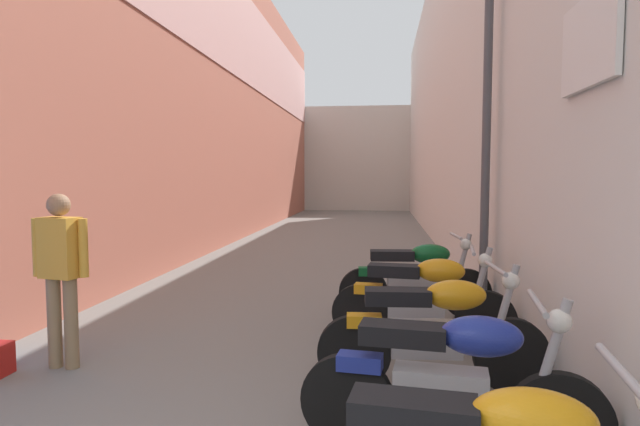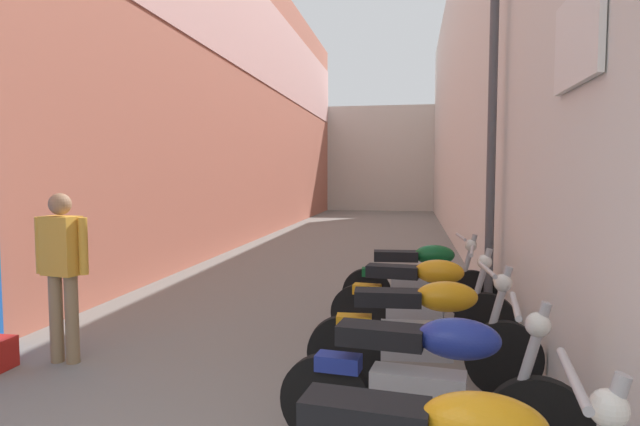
# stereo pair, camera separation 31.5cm
# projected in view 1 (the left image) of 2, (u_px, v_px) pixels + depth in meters

# --- Properties ---
(ground_plane) EXTENTS (41.00, 41.00, 0.00)m
(ground_plane) POSITION_uv_depth(u_px,v_px,m) (325.00, 255.00, 11.31)
(ground_plane) COLOR slate
(building_left) EXTENTS (0.45, 25.00, 7.67)m
(building_left) POSITION_uv_depth(u_px,v_px,m) (225.00, 91.00, 13.30)
(building_left) COLOR #B76651
(building_left) RESTS_ON ground
(building_right) EXTENTS (0.45, 25.00, 7.45)m
(building_right) POSITION_uv_depth(u_px,v_px,m) (447.00, 93.00, 12.70)
(building_right) COLOR silver
(building_right) RESTS_ON ground
(building_far_end) EXTENTS (8.15, 2.00, 5.09)m
(building_far_end) POSITION_uv_depth(u_px,v_px,m) (357.00, 159.00, 26.48)
(building_far_end) COLOR beige
(building_far_end) RESTS_ON ground
(motorcycle_second) EXTENTS (1.85, 0.58, 1.04)m
(motorcycle_second) POSITION_uv_depth(u_px,v_px,m) (451.00, 379.00, 3.15)
(motorcycle_second) COLOR black
(motorcycle_second) RESTS_ON ground
(motorcycle_third) EXTENTS (1.85, 0.58, 1.04)m
(motorcycle_third) POSITION_uv_depth(u_px,v_px,m) (433.00, 329.00, 4.19)
(motorcycle_third) COLOR black
(motorcycle_third) RESTS_ON ground
(motorcycle_fourth) EXTENTS (1.84, 0.58, 1.04)m
(motorcycle_fourth) POSITION_uv_depth(u_px,v_px,m) (423.00, 297.00, 5.28)
(motorcycle_fourth) COLOR black
(motorcycle_fourth) RESTS_ON ground
(motorcycle_fifth) EXTENTS (1.85, 0.58, 1.04)m
(motorcycle_fifth) POSITION_uv_depth(u_px,v_px,m) (416.00, 277.00, 6.36)
(motorcycle_fifth) COLOR black
(motorcycle_fifth) RESTS_ON ground
(pedestrian_mid_alley) EXTENTS (0.52, 0.26, 1.57)m
(pedestrian_mid_alley) POSITION_uv_depth(u_px,v_px,m) (61.00, 267.00, 4.65)
(pedestrian_mid_alley) COLOR #8C7251
(pedestrian_mid_alley) RESTS_ON ground
(street_lamp) EXTENTS (0.79, 0.18, 4.58)m
(street_lamp) POSITION_uv_depth(u_px,v_px,m) (479.00, 93.00, 6.08)
(street_lamp) COLOR #47474C
(street_lamp) RESTS_ON ground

